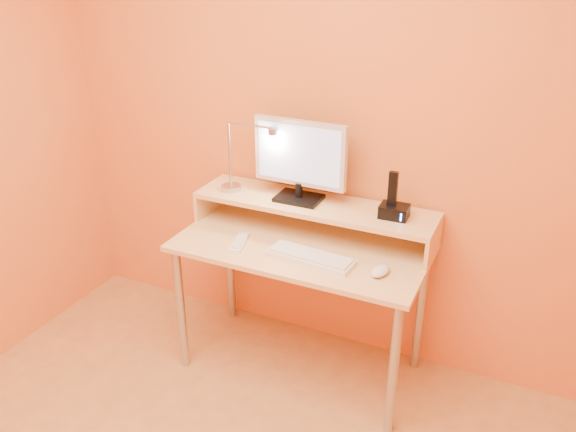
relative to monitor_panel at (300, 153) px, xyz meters
The scene contains 25 objects.
wall_back 0.22m from the monitor_panel, 63.49° to the left, with size 3.00×0.04×2.50m, color orange.
desk_leg_fl 0.99m from the monitor_panel, 138.91° to the right, with size 0.04×0.04×0.69m, color #AEAEAF.
desk_leg_fr 1.08m from the monitor_panel, 33.06° to the right, with size 0.04×0.04×0.69m, color #AEAEAF.
desk_leg_bl 0.91m from the monitor_panel, 169.16° to the left, with size 0.04×0.04×0.69m, color #AEAEAF.
desk_leg_br 1.00m from the monitor_panel, ahead, with size 0.04×0.04×0.69m, color #AEAEAF.
desk_lower 0.45m from the monitor_panel, 63.49° to the right, with size 1.20×0.60×0.03m, color #ECC379.
shelf_riser_left 0.61m from the monitor_panel, behind, with size 0.02×0.30×0.14m, color #ECC379.
shelf_riser_right 0.75m from the monitor_panel, ahead, with size 0.02×0.30×0.14m, color #ECC379.
desk_shelf 0.26m from the monitor_panel, ahead, with size 1.20×0.30×0.03m, color #ECC379.
monitor_foot 0.23m from the monitor_panel, 90.00° to the right, with size 0.22×0.16×0.02m, color black.
monitor_neck 0.19m from the monitor_panel, 90.00° to the right, with size 0.04×0.04×0.07m, color black.
monitor_panel is the anchor object (origin of this frame).
monitor_back 0.02m from the monitor_panel, 90.00° to the left, with size 0.42×0.01×0.27m, color black.
monitor_screen 0.02m from the monitor_panel, 90.00° to the right, with size 0.43×0.00×0.28m, color #B2C8FE.
lamp_base 0.43m from the monitor_panel, behind, with size 0.10×0.10×0.03m, color #AEAEAF.
lamp_post 0.37m from the monitor_panel, behind, with size 0.01×0.01×0.33m, color #AEAEAF.
lamp_arm 0.27m from the monitor_panel, behind, with size 0.01×0.01×0.24m, color #AEAEAF.
lamp_head 0.17m from the monitor_panel, 162.21° to the right, with size 0.04×0.04×0.03m, color #AEAEAF.
lamp_bulb 0.16m from the monitor_panel, 162.21° to the right, with size 0.03×0.03×0.00m, color #FFEAC6.
phone_dock 0.52m from the monitor_panel, ahead, with size 0.13×0.10×0.06m, color black.
phone_handset 0.47m from the monitor_panel, ahead, with size 0.04×0.03×0.16m, color black.
phone_led 0.57m from the monitor_panel, ahead, with size 0.01×0.00×0.04m, color #268AFF.
keyboard 0.51m from the monitor_panel, 57.34° to the right, with size 0.40×0.13×0.02m, color white.
mouse 0.68m from the monitor_panel, 28.42° to the right, with size 0.06×0.11×0.04m, color silver.
remote_control 0.51m from the monitor_panel, 123.60° to the right, with size 0.05×0.18×0.02m, color white.
Camera 1 is at (0.98, -1.08, 2.03)m, focal length 36.50 mm.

